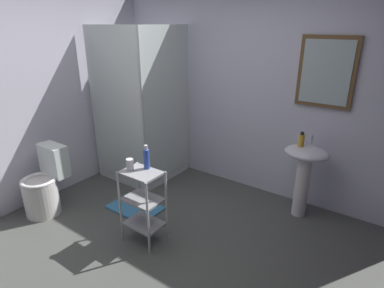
% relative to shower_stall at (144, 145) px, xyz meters
% --- Properties ---
extents(ground_plane, '(4.20, 4.20, 0.02)m').
position_rel_shower_stall_xyz_m(ground_plane, '(1.19, -1.23, -0.47)').
color(ground_plane, '#4E504C').
extents(wall_back, '(4.20, 0.14, 2.50)m').
position_rel_shower_stall_xyz_m(wall_back, '(1.21, 0.62, 0.79)').
color(wall_back, silver).
rests_on(wall_back, ground_plane).
extents(wall_left, '(0.10, 4.20, 2.50)m').
position_rel_shower_stall_xyz_m(wall_left, '(-0.66, -1.23, 0.79)').
color(wall_left, silver).
rests_on(wall_left, ground_plane).
extents(shower_stall, '(0.92, 0.92, 2.00)m').
position_rel_shower_stall_xyz_m(shower_stall, '(0.00, 0.00, 0.00)').
color(shower_stall, white).
rests_on(shower_stall, ground_plane).
extents(pedestal_sink, '(0.46, 0.37, 0.81)m').
position_rel_shower_stall_xyz_m(pedestal_sink, '(2.07, 0.29, 0.12)').
color(pedestal_sink, white).
rests_on(pedestal_sink, ground_plane).
extents(sink_faucet, '(0.03, 0.03, 0.10)m').
position_rel_shower_stall_xyz_m(sink_faucet, '(2.07, 0.41, 0.40)').
color(sink_faucet, silver).
rests_on(sink_faucet, pedestal_sink).
extents(toilet, '(0.37, 0.49, 0.76)m').
position_rel_shower_stall_xyz_m(toilet, '(-0.29, -1.30, -0.15)').
color(toilet, white).
rests_on(toilet, ground_plane).
extents(storage_cart, '(0.38, 0.28, 0.74)m').
position_rel_shower_stall_xyz_m(storage_cart, '(0.96, -1.03, -0.03)').
color(storage_cart, silver).
rests_on(storage_cart, ground_plane).
extents(hand_soap_bottle, '(0.06, 0.06, 0.16)m').
position_rel_shower_stall_xyz_m(hand_soap_bottle, '(2.00, 0.28, 0.41)').
color(hand_soap_bottle, gold).
rests_on(hand_soap_bottle, pedestal_sink).
extents(shampoo_bottle_blue, '(0.06, 0.06, 0.23)m').
position_rel_shower_stall_xyz_m(shampoo_bottle_blue, '(0.95, -0.94, 0.38)').
color(shampoo_bottle_blue, '#304FB6').
rests_on(shampoo_bottle_blue, storage_cart).
extents(rinse_cup, '(0.07, 0.07, 0.11)m').
position_rel_shower_stall_xyz_m(rinse_cup, '(0.85, -1.05, 0.33)').
color(rinse_cup, silver).
rests_on(rinse_cup, storage_cart).
extents(bath_mat, '(0.60, 0.40, 0.02)m').
position_rel_shower_stall_xyz_m(bath_mat, '(0.48, -0.69, -0.45)').
color(bath_mat, teal).
rests_on(bath_mat, ground_plane).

